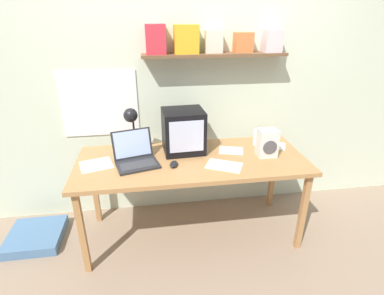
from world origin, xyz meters
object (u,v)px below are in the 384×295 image
(laptop, at_px, (135,155))
(loose_paper_near_laptop, at_px, (96,165))
(space_heater, at_px, (267,143))
(open_notebook, at_px, (231,150))
(desk_lamp, at_px, (131,121))
(corner_desk, at_px, (192,165))
(printed_handout, at_px, (224,166))
(juice_glass, at_px, (257,138))
(computer_mouse, at_px, (174,164))
(loose_paper_near_monitor, at_px, (274,145))
(floor_cushion, at_px, (36,236))
(crt_monitor, at_px, (183,131))

(laptop, bearing_deg, loose_paper_near_laptop, 165.46)
(space_heater, relative_size, open_notebook, 0.95)
(space_heater, bearing_deg, desk_lamp, 169.71)
(corner_desk, xyz_separation_m, loose_paper_near_laptop, (-0.76, 0.00, 0.06))
(space_heater, xyz_separation_m, printed_handout, (-0.39, -0.13, -0.11))
(juice_glass, bearing_deg, laptop, -169.51)
(juice_glass, height_order, printed_handout, juice_glass)
(corner_desk, xyz_separation_m, desk_lamp, (-0.47, 0.19, 0.34))
(computer_mouse, bearing_deg, desk_lamp, 136.17)
(computer_mouse, bearing_deg, open_notebook, 22.05)
(juice_glass, height_order, computer_mouse, juice_glass)
(corner_desk, height_order, loose_paper_near_laptop, loose_paper_near_laptop)
(computer_mouse, xyz_separation_m, printed_handout, (0.39, -0.05, -0.01))
(juice_glass, relative_size, loose_paper_near_monitor, 0.56)
(corner_desk, distance_m, computer_mouse, 0.20)
(corner_desk, bearing_deg, floor_cushion, 175.86)
(corner_desk, relative_size, loose_paper_near_monitor, 7.85)
(crt_monitor, relative_size, laptop, 0.95)
(corner_desk, relative_size, laptop, 4.89)
(laptop, distance_m, loose_paper_near_monitor, 1.23)
(printed_handout, xyz_separation_m, loose_paper_near_monitor, (0.54, 0.31, -0.00))
(desk_lamp, height_order, floor_cushion, desk_lamp)
(crt_monitor, relative_size, open_notebook, 1.51)
(corner_desk, distance_m, space_heater, 0.64)
(computer_mouse, xyz_separation_m, open_notebook, (0.51, 0.21, -0.01))
(loose_paper_near_monitor, bearing_deg, juice_glass, 160.47)
(corner_desk, distance_m, juice_glass, 0.66)
(loose_paper_near_laptop, bearing_deg, floor_cushion, 171.21)
(laptop, height_order, juice_glass, laptop)
(laptop, relative_size, juice_glass, 2.85)
(juice_glass, xyz_separation_m, computer_mouse, (-0.78, -0.31, -0.04))
(crt_monitor, height_order, printed_handout, crt_monitor)
(corner_desk, bearing_deg, desk_lamp, 157.52)
(computer_mouse, distance_m, loose_paper_near_monitor, 0.96)
(open_notebook, bearing_deg, computer_mouse, -157.95)
(corner_desk, bearing_deg, juice_glass, 17.99)
(desk_lamp, bearing_deg, floor_cushion, -163.50)
(corner_desk, height_order, open_notebook, open_notebook)
(printed_handout, distance_m, loose_paper_near_laptop, 1.00)
(computer_mouse, bearing_deg, crt_monitor, 67.70)
(laptop, distance_m, space_heater, 1.07)
(laptop, bearing_deg, computer_mouse, -34.50)
(computer_mouse, bearing_deg, laptop, 159.88)
(loose_paper_near_monitor, xyz_separation_m, floor_cushion, (-2.15, -0.05, -0.72))
(desk_lamp, distance_m, open_notebook, 0.88)
(crt_monitor, height_order, desk_lamp, desk_lamp)
(desk_lamp, xyz_separation_m, open_notebook, (0.83, -0.09, -0.28))
(corner_desk, relative_size, crt_monitor, 5.14)
(laptop, xyz_separation_m, loose_paper_near_laptop, (-0.31, 0.00, -0.06))
(loose_paper_near_monitor, bearing_deg, corner_desk, -169.02)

